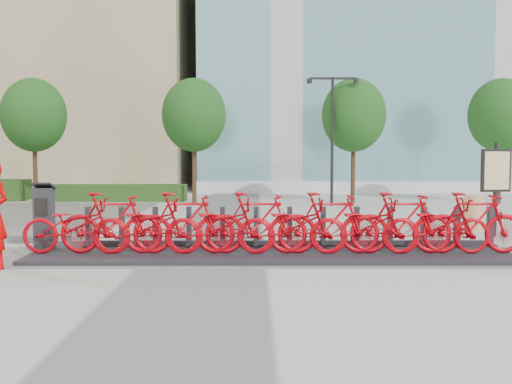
{
  "coord_description": "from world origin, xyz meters",
  "views": [
    {
      "loc": [
        0.97,
        -11.3,
        2.09
      ],
      "look_at": [
        1.0,
        1.5,
        1.2
      ],
      "focal_mm": 40.0,
      "sensor_mm": 36.0,
      "label": 1
    }
  ],
  "objects_px": {
    "construction_barrel": "(474,213)",
    "map_sign": "(496,175)",
    "bike_0": "(75,226)",
    "kiosk": "(44,217)"
  },
  "relations": [
    {
      "from": "construction_barrel",
      "to": "map_sign",
      "type": "bearing_deg",
      "value": -86.82
    },
    {
      "from": "bike_0",
      "to": "construction_barrel",
      "type": "relative_size",
      "value": 2.23
    },
    {
      "from": "bike_0",
      "to": "map_sign",
      "type": "bearing_deg",
      "value": -73.66
    },
    {
      "from": "kiosk",
      "to": "construction_barrel",
      "type": "xyz_separation_m",
      "value": [
        10.3,
        3.39,
        -0.28
      ]
    },
    {
      "from": "bike_0",
      "to": "construction_barrel",
      "type": "xyz_separation_m",
      "value": [
        9.47,
        3.98,
        -0.16
      ]
    },
    {
      "from": "construction_barrel",
      "to": "map_sign",
      "type": "height_order",
      "value": "map_sign"
    },
    {
      "from": "construction_barrel",
      "to": "bike_0",
      "type": "bearing_deg",
      "value": -157.19
    },
    {
      "from": "bike_0",
      "to": "construction_barrel",
      "type": "bearing_deg",
      "value": -67.19
    },
    {
      "from": "bike_0",
      "to": "kiosk",
      "type": "bearing_deg",
      "value": 54.48
    },
    {
      "from": "bike_0",
      "to": "kiosk",
      "type": "height_order",
      "value": "kiosk"
    }
  ]
}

